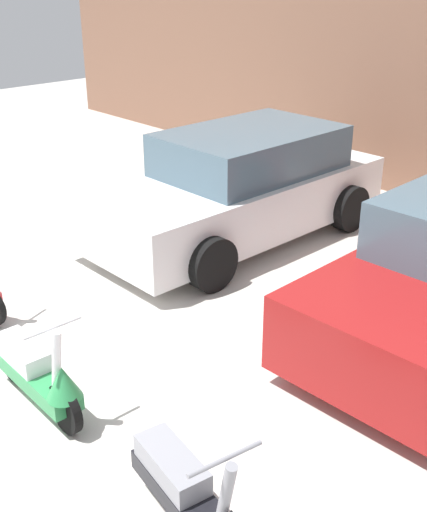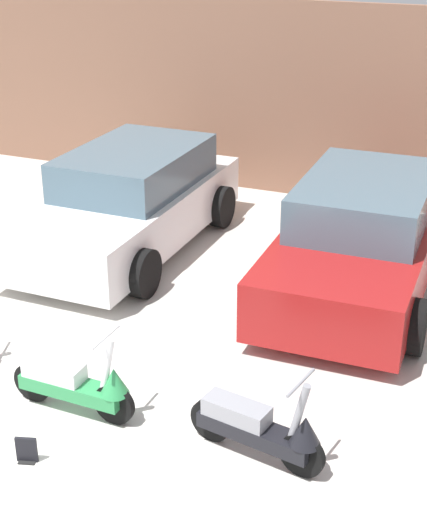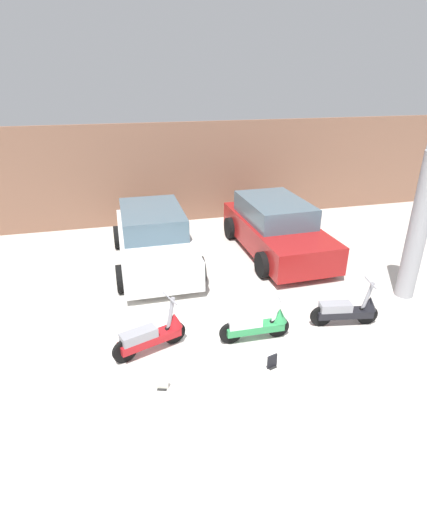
{
  "view_description": "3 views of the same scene",
  "coord_description": "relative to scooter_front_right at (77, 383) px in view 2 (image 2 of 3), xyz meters",
  "views": [
    {
      "loc": [
        4.77,
        -1.07,
        3.54
      ],
      "look_at": [
        0.33,
        3.12,
        0.72
      ],
      "focal_mm": 45.0,
      "sensor_mm": 36.0,
      "label": 1
    },
    {
      "loc": [
        4.28,
        -4.63,
        4.72
      ],
      "look_at": [
        1.01,
        3.14,
        0.94
      ],
      "focal_mm": 55.0,
      "sensor_mm": 36.0,
      "label": 2
    },
    {
      "loc": [
        -1.95,
        -5.07,
        4.73
      ],
      "look_at": [
        0.05,
        2.87,
        0.98
      ],
      "focal_mm": 28.0,
      "sensor_mm": 36.0,
      "label": 3
    }
  ],
  "objects": [
    {
      "name": "car_rear_left",
      "position": [
        -1.54,
        4.0,
        0.36
      ],
      "size": [
        2.11,
        4.35,
        1.47
      ],
      "rotation": [
        0.0,
        0.0,
        -1.57
      ],
      "color": "white",
      "rests_on": "ground_plane"
    },
    {
      "name": "placard_near_right_scooter",
      "position": [
        -0.03,
        -0.85,
        -0.23
      ],
      "size": [
        0.2,
        0.16,
        0.26
      ],
      "rotation": [
        0.0,
        0.0,
        0.3
      ],
      "color": "black",
      "rests_on": "ground_plane"
    },
    {
      "name": "scooter_front_right",
      "position": [
        0.0,
        0.0,
        0.0
      ],
      "size": [
        1.4,
        0.5,
        0.98
      ],
      "rotation": [
        0.0,
        0.0,
        -0.02
      ],
      "color": "black",
      "rests_on": "ground_plane"
    },
    {
      "name": "scooter_front_center",
      "position": [
        1.95,
        0.03,
        0.0
      ],
      "size": [
        1.39,
        0.55,
        0.98
      ],
      "rotation": [
        0.0,
        0.0,
        -0.17
      ],
      "color": "black",
      "rests_on": "ground_plane"
    },
    {
      "name": "wall_back",
      "position": [
        -0.45,
        7.23,
        1.32
      ],
      "size": [
        19.6,
        0.12,
        3.33
      ],
      "primitive_type": "cube",
      "color": "#845B47",
      "rests_on": "ground_plane"
    },
    {
      "name": "car_rear_center",
      "position": [
        1.94,
        3.91,
        0.37
      ],
      "size": [
        2.2,
        4.42,
        1.49
      ],
      "rotation": [
        0.0,
        0.0,
        -1.55
      ],
      "color": "maroon",
      "rests_on": "ground_plane"
    }
  ]
}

